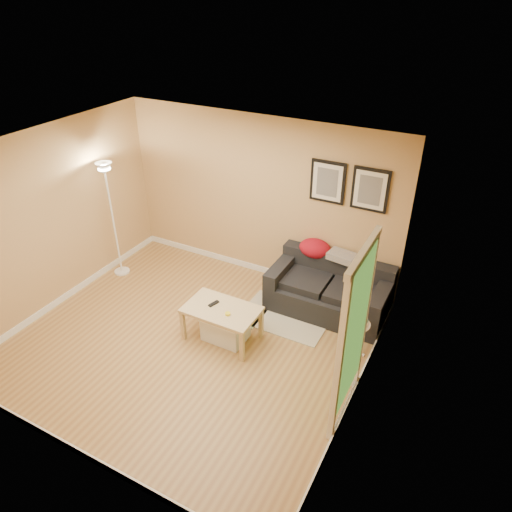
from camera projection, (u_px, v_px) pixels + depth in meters
name	position (u px, v px, depth m)	size (l,w,h in m)	color
floor	(191.00, 341.00, 6.36)	(4.50, 4.50, 0.00)	#AA8448
ceiling	(174.00, 156.00, 5.02)	(4.50, 4.50, 0.00)	white
wall_back	(259.00, 199.00, 7.21)	(4.50, 4.50, 0.00)	tan
wall_front	(52.00, 363.00, 4.18)	(4.50, 4.50, 0.00)	tan
wall_left	(52.00, 220.00, 6.59)	(4.00, 4.00, 0.00)	tan
wall_right	(364.00, 313.00, 4.79)	(4.00, 4.00, 0.00)	tan
baseboard_back	(259.00, 268.00, 7.85)	(4.50, 0.02, 0.10)	white
baseboard_front	(80.00, 452.00, 4.83)	(4.50, 0.02, 0.10)	white
baseboard_left	(70.00, 293.00, 7.23)	(0.02, 4.00, 0.10)	white
baseboard_right	(351.00, 398.00, 5.44)	(0.02, 4.00, 0.10)	white
sofa	(329.00, 288.00, 6.78)	(1.70, 0.90, 0.75)	black
red_throw	(315.00, 248.00, 6.98)	(0.48, 0.36, 0.28)	#A20E28
plaid_throw	(343.00, 257.00, 6.76)	(0.42, 0.26, 0.10)	tan
framed_print_left	(328.00, 182.00, 6.50)	(0.50, 0.04, 0.60)	black
framed_print_right	(370.00, 190.00, 6.26)	(0.50, 0.04, 0.60)	black
area_rug	(285.00, 317.00, 6.81)	(1.25, 0.85, 0.01)	#B8B292
green_runner	(239.00, 312.00, 6.89)	(0.70, 0.50, 0.01)	#668C4C
coffee_table	(222.00, 323.00, 6.30)	(0.98, 0.60, 0.49)	tan
remote_control	(214.00, 304.00, 6.25)	(0.05, 0.16, 0.02)	black
tape_roll	(228.00, 314.00, 6.06)	(0.07, 0.07, 0.03)	yellow
storage_bin	(225.00, 327.00, 6.33)	(0.58, 0.42, 0.36)	white
side_table	(356.00, 338.00, 6.05)	(0.32, 0.32, 0.49)	white
book_stack	(359.00, 322.00, 5.89)	(0.19, 0.25, 0.08)	teal
floor_lamp	(114.00, 224.00, 7.37)	(0.25, 0.25, 1.91)	white
doorway	(352.00, 341.00, 4.84)	(0.12, 1.01, 2.13)	white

